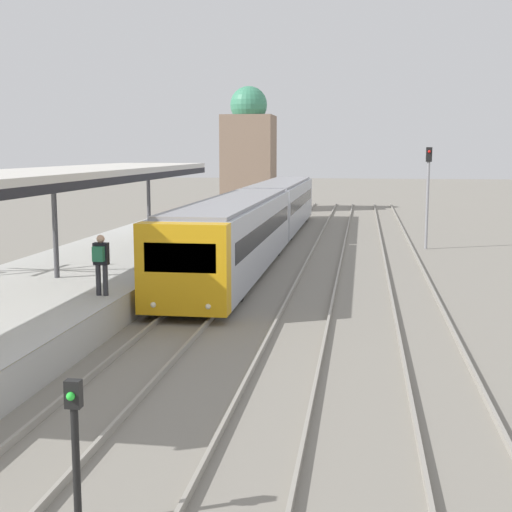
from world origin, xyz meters
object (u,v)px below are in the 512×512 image
(train_near, at_px, (262,215))
(signal_mast_far, at_px, (428,185))
(person_on_platform, at_px, (101,260))
(signal_post_near, at_px, (75,438))

(train_near, relative_size, signal_mast_far, 6.51)
(person_on_platform, xyz_separation_m, signal_mast_far, (10.09, 17.35, 1.25))
(person_on_platform, xyz_separation_m, train_near, (2.07, 16.64, -0.24))
(train_near, distance_m, signal_post_near, 26.74)
(person_on_platform, relative_size, signal_post_near, 0.85)
(signal_post_near, height_order, signal_mast_far, signal_mast_far)
(person_on_platform, bearing_deg, signal_post_near, -71.12)
(person_on_platform, relative_size, train_near, 0.05)
(person_on_platform, distance_m, signal_mast_far, 20.11)
(signal_mast_far, bearing_deg, signal_post_near, -103.64)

